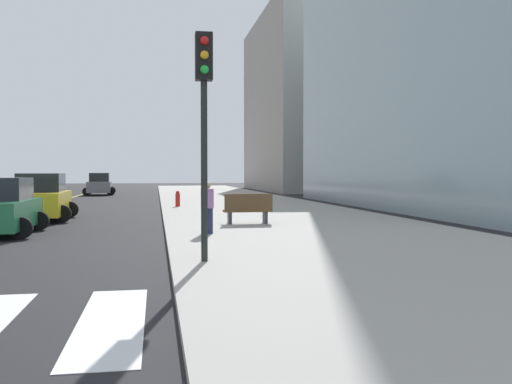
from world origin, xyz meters
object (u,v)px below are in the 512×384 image
(traffic_light_near_corner, at_px, (204,101))
(fire_hydrant, at_px, (178,199))
(car_green_second, at_px, (0,208))
(car_gray_nearest, at_px, (99,185))
(park_bench, at_px, (248,209))
(pedestrian_waiting_east, at_px, (207,205))
(car_yellow_third, at_px, (41,198))

(traffic_light_near_corner, height_order, fire_hydrant, traffic_light_near_corner)
(traffic_light_near_corner, bearing_deg, car_green_second, -51.50)
(car_gray_nearest, distance_m, park_bench, 34.04)
(park_bench, distance_m, pedestrian_waiting_east, 3.65)
(car_green_second, relative_size, car_yellow_third, 0.92)
(car_yellow_third, xyz_separation_m, fire_hydrant, (6.08, 6.50, -0.37))
(car_yellow_third, bearing_deg, pedestrian_waiting_east, 127.29)
(car_yellow_third, bearing_deg, fire_hydrant, -134.94)
(car_yellow_third, height_order, traffic_light_near_corner, traffic_light_near_corner)
(car_gray_nearest, height_order, traffic_light_near_corner, traffic_light_near_corner)
(car_yellow_third, distance_m, traffic_light_near_corner, 14.80)
(car_green_second, height_order, park_bench, car_green_second)
(park_bench, distance_m, fire_hydrant, 11.47)
(park_bench, bearing_deg, car_yellow_third, 58.68)
(traffic_light_near_corner, xyz_separation_m, pedestrian_waiting_east, (0.55, 5.40, -2.51))
(car_green_second, relative_size, traffic_light_near_corner, 0.87)
(car_green_second, xyz_separation_m, car_yellow_third, (0.18, 5.69, 0.07))
(traffic_light_near_corner, relative_size, park_bench, 2.68)
(traffic_light_near_corner, height_order, park_bench, traffic_light_near_corner)
(park_bench, bearing_deg, car_gray_nearest, 13.25)
(car_gray_nearest, distance_m, fire_hydrant, 22.61)
(car_green_second, bearing_deg, park_bench, -173.62)
(car_green_second, distance_m, traffic_light_near_corner, 10.12)
(fire_hydrant, bearing_deg, traffic_light_near_corner, -90.54)
(park_bench, relative_size, fire_hydrant, 2.04)
(park_bench, bearing_deg, pedestrian_waiting_east, 149.09)
(car_green_second, bearing_deg, pedestrian_waiting_east, 161.51)
(pedestrian_waiting_east, height_order, fire_hydrant, pedestrian_waiting_east)
(car_yellow_third, distance_m, fire_hydrant, 8.90)
(car_yellow_third, bearing_deg, traffic_light_near_corner, 112.02)
(car_gray_nearest, bearing_deg, pedestrian_waiting_east, 97.92)
(car_green_second, distance_m, pedestrian_waiting_east, 7.00)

